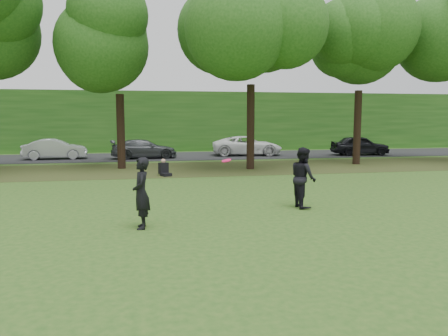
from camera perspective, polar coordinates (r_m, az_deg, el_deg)
name	(u,v)px	position (r m, az deg, el deg)	size (l,w,h in m)	color
ground	(221,227)	(11.52, -0.34, -7.69)	(120.00, 120.00, 0.00)	#254F18
leaf_litter	(177,169)	(24.22, -6.17, -0.14)	(60.00, 7.00, 0.01)	#473919
street	(167,156)	(32.15, -7.44, 1.53)	(70.00, 7.00, 0.02)	black
far_hedge	(162,121)	(38.02, -8.10, 6.06)	(70.00, 3.00, 5.00)	#1E4E16
player_left	(141,193)	(11.38, -10.75, -3.25)	(0.67, 0.44, 1.84)	black
player_right	(303,177)	(14.02, 10.31, -1.22)	(0.93, 0.73, 1.92)	black
parked_cars	(181,147)	(31.35, -5.66, 2.70)	(36.51, 3.92, 1.45)	black
frisbee	(226,161)	(12.26, 0.32, 0.98)	(0.37, 0.38, 0.10)	#F81460
seated_person	(164,169)	(21.54, -7.83, -0.19)	(0.65, 0.83, 0.83)	black
tree_line	(169,22)	(24.47, -7.23, 18.37)	(55.30, 7.90, 12.31)	black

